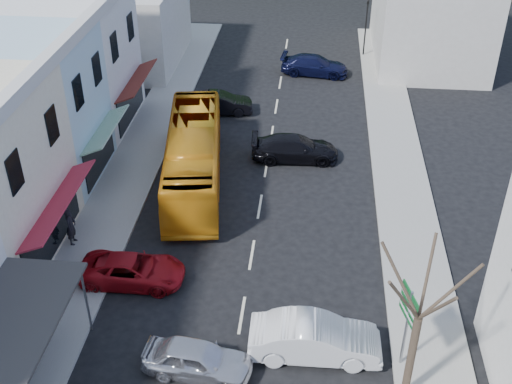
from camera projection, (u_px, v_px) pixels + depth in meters
name	position (u px, v px, depth m)	size (l,w,h in m)	color
ground	(242.00, 315.00, 26.60)	(120.00, 120.00, 0.00)	black
sidewalk_left	(129.00, 177.00, 35.50)	(3.00, 52.00, 0.15)	gray
sidewalk_right	(403.00, 192.00, 34.27)	(3.00, 52.00, 0.15)	gray
distant_block_left	(125.00, 23.00, 48.43)	(8.00, 10.00, 6.00)	#B7B2A8
distant_block_right	(431.00, 14.00, 48.76)	(8.00, 12.00, 7.00)	#B7B2A8
bus	(194.00, 158.00, 34.41)	(2.50, 11.60, 3.10)	orange
car_silver	(198.00, 359.00, 23.68)	(1.80, 4.40, 1.40)	silver
car_white	(315.00, 341.00, 24.43)	(1.80, 4.40, 1.40)	silver
car_red	(132.00, 269.00, 27.98)	(1.90, 4.60, 1.40)	maroon
car_black_near	(295.00, 149.00, 36.97)	(1.84, 4.50, 1.40)	black
car_black_far	(219.00, 103.00, 42.02)	(1.80, 4.40, 1.40)	black
car_navy_far	(315.00, 66.00, 47.47)	(1.84, 4.50, 1.40)	black
pedestrian_left	(71.00, 228.00, 30.00)	(0.60, 0.40, 1.70)	black
direction_sign	(406.00, 330.00, 23.35)	(0.60, 1.65, 3.68)	#0D5320
street_tree	(418.00, 318.00, 21.00)	(2.90, 2.90, 7.74)	#36291E
traffic_signal	(366.00, 27.00, 49.66)	(0.61, 1.00, 4.68)	black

